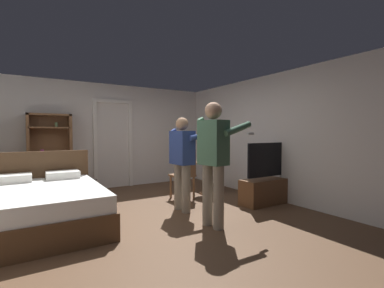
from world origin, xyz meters
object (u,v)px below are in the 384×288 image
side_table (207,173)px  wooden_chair (184,172)px  laptop (208,160)px  person_blue_shirt (214,155)px  bed (41,206)px  bottle_on_table (215,157)px  bookshelf (50,152)px  person_striped_shirt (183,157)px  suitcase_dark (83,190)px  suitcase_small (63,192)px  tv_flatscreen (269,186)px

side_table → wooden_chair: bearing=-167.3°
laptop → person_blue_shirt: size_ratio=0.23×
bed → laptop: 3.23m
bottle_on_table → wooden_chair: wooden_chair is taller
bookshelf → wooden_chair: bearing=-37.8°
person_striped_shirt → bookshelf: bearing=127.2°
bookshelf → wooden_chair: bookshelf is taller
bottle_on_table → side_table: bearing=150.3°
laptop → side_table: bearing=65.7°
bookshelf → bed: bearing=-97.1°
suitcase_dark → suitcase_small: bearing=167.2°
laptop → bed: bearing=-172.2°
person_blue_shirt → suitcase_small: 3.34m
bed → suitcase_small: bearing=73.9°
laptop → wooden_chair: size_ratio=0.40×
side_table → wooden_chair: wooden_chair is taller
bed → person_striped_shirt: (2.10, -0.35, 0.61)m
bed → suitcase_small: (0.44, 1.52, -0.15)m
laptop → bottle_on_table: bottle_on_table is taller
bottle_on_table → wooden_chair: 0.86m
bookshelf → side_table: (2.93, -1.60, -0.47)m
bottle_on_table → person_blue_shirt: person_blue_shirt is taller
tv_flatscreen → suitcase_dark: size_ratio=2.25×
side_table → tv_flatscreen: bearing=-66.8°
bookshelf → suitcase_dark: (0.52, -0.73, -0.75)m
bottle_on_table → person_striped_shirt: person_striped_shirt is taller
bed → suitcase_dark: bed is taller
laptop → wooden_chair: wooden_chair is taller
bookshelf → laptop: 3.35m
bookshelf → person_blue_shirt: (1.82, -3.34, 0.08)m
bed → side_table: bed is taller
person_blue_shirt → side_table: bearing=57.4°
tv_flatscreen → bottle_on_table: bearing=108.7°
person_striped_shirt → person_blue_shirt: bearing=-91.3°
suitcase_dark → person_striped_shirt: bearing=-37.7°
suitcase_dark → suitcase_small: (-0.34, 0.17, -0.03)m
tv_flatscreen → suitcase_small: tv_flatscreen is taller
person_blue_shirt → wooden_chair: bearing=74.5°
laptop → suitcase_small: bearing=158.3°
laptop → bookshelf: bearing=150.6°
bookshelf → tv_flatscreen: bookshelf is taller
person_blue_shirt → person_striped_shirt: bearing=88.7°
bottle_on_table → suitcase_small: bottle_on_table is taller
bottle_on_table → person_blue_shirt: bearing=-127.0°
wooden_chair → suitcase_small: bearing=150.0°
person_striped_shirt → suitcase_dark: (-1.32, 1.69, -0.73)m
tv_flatscreen → person_striped_shirt: bearing=165.0°
laptop → bottle_on_table: (0.16, -0.04, 0.06)m
person_blue_shirt → person_striped_shirt: person_blue_shirt is taller
side_table → bottle_on_table: (0.14, -0.08, 0.35)m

